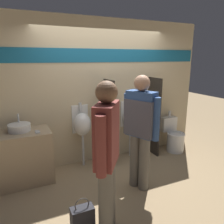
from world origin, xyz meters
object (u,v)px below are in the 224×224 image
(cell_phone, at_px, (37,132))
(shopping_bag, at_px, (83,220))
(person_in_vest, at_px, (141,125))
(person_with_lanyard, at_px, (107,154))
(urinal_near_counter, at_px, (82,124))
(toilet, at_px, (174,137))
(sink_basin, at_px, (19,127))
(urinal_far, at_px, (130,118))

(cell_phone, xyz_separation_m, shopping_bag, (0.30, -1.33, -0.70))
(person_in_vest, distance_m, person_with_lanyard, 1.02)
(person_in_vest, xyz_separation_m, shopping_bag, (-1.09, -0.54, -0.85))
(urinal_near_counter, relative_size, toilet, 1.40)
(toilet, distance_m, person_in_vest, 1.84)
(toilet, height_order, person_in_vest, person_in_vest)
(cell_phone, distance_m, urinal_near_counter, 0.85)
(urinal_near_counter, xyz_separation_m, shopping_bag, (-0.50, -1.60, -0.64))
(toilet, relative_size, person_in_vest, 0.48)
(cell_phone, bearing_deg, sink_basin, 145.35)
(cell_phone, height_order, person_in_vest, person_in_vest)
(sink_basin, height_order, shopping_bag, sink_basin)
(cell_phone, height_order, urinal_far, urinal_far)
(person_with_lanyard, bearing_deg, toilet, -20.01)
(sink_basin, bearing_deg, shopping_bag, -69.82)
(person_in_vest, bearing_deg, urinal_near_counter, 4.61)
(cell_phone, height_order, shopping_bag, cell_phone)
(person_with_lanyard, bearing_deg, urinal_near_counter, 28.24)
(sink_basin, distance_m, urinal_near_counter, 1.06)
(urinal_far, xyz_separation_m, shopping_bag, (-1.51, -1.60, -0.64))
(sink_basin, xyz_separation_m, person_in_vest, (1.64, -0.97, 0.10))
(urinal_far, height_order, toilet, urinal_far)
(toilet, relative_size, shopping_bag, 1.90)
(cell_phone, relative_size, person_with_lanyard, 0.08)
(urinal_far, xyz_separation_m, person_in_vest, (-0.42, -1.06, 0.21))
(person_in_vest, bearing_deg, shopping_bag, 91.91)
(cell_phone, bearing_deg, shopping_bag, -77.19)
(urinal_far, relative_size, person_in_vest, 0.68)
(urinal_near_counter, distance_m, toilet, 2.09)
(urinal_far, distance_m, toilet, 1.14)
(sink_basin, relative_size, person_with_lanyard, 0.19)
(sink_basin, bearing_deg, cell_phone, -34.65)
(urinal_far, height_order, shopping_bag, urinal_far)
(urinal_near_counter, xyz_separation_m, toilet, (2.02, -0.16, -0.51))
(toilet, height_order, person_with_lanyard, person_with_lanyard)
(urinal_far, bearing_deg, shopping_bag, -133.42)
(toilet, height_order, shopping_bag, toilet)
(urinal_near_counter, distance_m, urinal_far, 1.01)
(sink_basin, height_order, urinal_far, urinal_far)
(sink_basin, relative_size, urinal_near_counter, 0.29)
(person_with_lanyard, bearing_deg, urinal_far, -0.48)
(sink_basin, relative_size, person_in_vest, 0.20)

